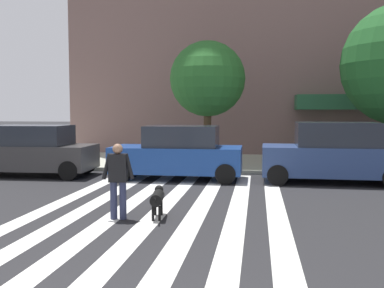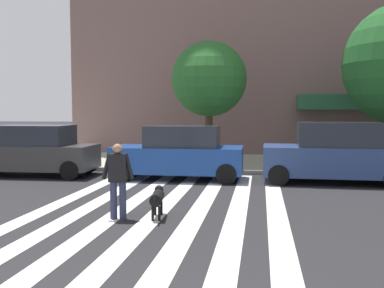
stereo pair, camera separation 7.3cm
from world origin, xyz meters
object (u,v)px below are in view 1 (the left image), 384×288
Objects in this scene: street_tree_nearest at (208,79)px; dog_on_leash at (157,198)px; pedestrian_dog_walker at (118,177)px; parked_car_behind_first at (178,153)px; parked_car_third_in_line at (332,154)px; parked_car_near_curb at (28,151)px.

dog_on_leash is at bearing -90.42° from street_tree_nearest.
parked_car_behind_first is at bearing 87.19° from pedestrian_dog_walker.
parked_car_third_in_line is 3.87× the size of dog_on_leash.
parked_car_near_curb is 10.61m from parked_car_third_in_line.
pedestrian_dog_walker is at bearing -95.38° from street_tree_nearest.
street_tree_nearest is 9.56m from dog_on_leash.
pedestrian_dog_walker is at bearing -162.10° from dog_on_leash.
dog_on_leash is at bearing -84.41° from parked_car_behind_first.
parked_car_third_in_line is at bearing 46.54° from pedestrian_dog_walker.
parked_car_near_curb is 0.96× the size of street_tree_nearest.
parked_car_third_in_line is at bearing -38.76° from street_tree_nearest.
pedestrian_dog_walker is at bearing -133.46° from parked_car_third_in_line.
parked_car_near_curb is at bearing 179.99° from parked_car_third_in_line.
parked_car_behind_first is 3.90× the size of dog_on_leash.
dog_on_leash is (-0.07, -9.01, -3.21)m from street_tree_nearest.
parked_car_near_curb is at bearing 132.79° from pedestrian_dog_walker.
parked_car_behind_first is 5.45m from dog_on_leash.
parked_car_behind_first reaches higher than parked_car_near_curb.
street_tree_nearest is 9.70m from pedestrian_dog_walker.
street_tree_nearest is 3.11× the size of pedestrian_dog_walker.
parked_car_near_curb is 2.99× the size of pedestrian_dog_walker.
parked_car_third_in_line is 7.08m from dog_on_leash.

